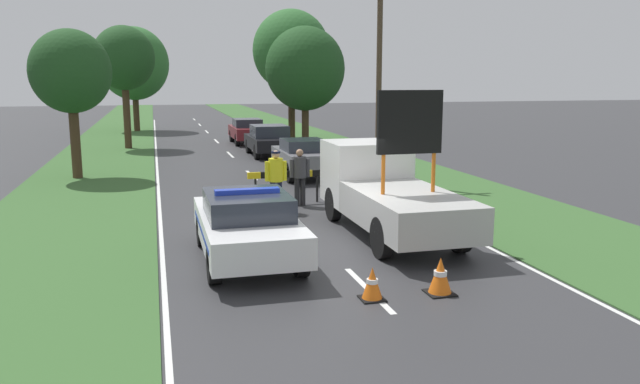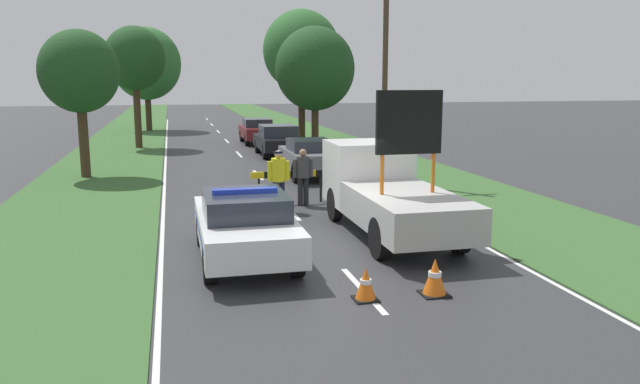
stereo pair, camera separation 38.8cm
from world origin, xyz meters
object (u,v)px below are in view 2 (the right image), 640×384
object	(u,v)px
pedestrian_civilian	(303,173)
roadside_tree_near_right	(301,51)
traffic_cone_centre_front	(435,277)
queued_car_wagon_maroon	(257,130)
roadside_tree_near_left	(315,69)
roadside_tree_far_left	(135,59)
police_officer	(279,175)
road_barrier	(290,177)
roadside_tree_mid_left	(146,64)
utility_pole	(385,78)
traffic_cone_near_police	(366,284)
queued_car_sedan_black	(278,140)
work_truck	(386,190)
police_car	(245,224)
queued_car_suv_grey	(309,157)
roadside_tree_mid_right	(79,72)

from	to	relation	value
pedestrian_civilian	roadside_tree_near_right	size ratio (longest dim) A/B	0.22
traffic_cone_centre_front	queued_car_wagon_maroon	bearing A→B (deg)	89.00
roadside_tree_near_left	roadside_tree_far_left	distance (m)	10.05
police_officer	roadside_tree_near_right	bearing A→B (deg)	-93.62
road_barrier	roadside_tree_mid_left	distance (m)	29.55
roadside_tree_near_left	utility_pole	world-z (taller)	utility_pole
road_barrier	traffic_cone_near_police	bearing A→B (deg)	-100.05
road_barrier	queued_car_sedan_black	xyz separation A→B (m)	(1.65, 12.03, -0.03)
work_truck	queued_car_sedan_black	bearing A→B (deg)	-88.87
pedestrian_civilian	roadside_tree_far_left	distance (m)	18.82
pedestrian_civilian	roadside_tree_near_left	bearing A→B (deg)	62.04
road_barrier	roadside_tree_near_right	xyz separation A→B (m)	(4.41, 19.41, 4.63)
police_officer	roadside_tree_far_left	world-z (taller)	roadside_tree_far_left
police_car	pedestrian_civilian	xyz separation A→B (m)	(2.38, 5.33, 0.24)
queued_car_suv_grey	roadside_tree_mid_right	xyz separation A→B (m)	(-8.49, 1.91, 3.25)
police_car	queued_car_suv_grey	bearing A→B (deg)	75.65
queued_car_suv_grey	roadside_tree_mid_left	bearing A→B (deg)	-74.22
roadside_tree_near_right	queued_car_sedan_black	bearing A→B (deg)	-110.54
work_truck	queued_car_sedan_black	distance (m)	16.18
roadside_tree_near_right	utility_pole	world-z (taller)	roadside_tree_near_right
work_truck	queued_car_suv_grey	distance (m)	9.06
traffic_cone_near_police	roadside_tree_mid_left	world-z (taller)	roadside_tree_mid_left
traffic_cone_near_police	roadside_tree_near_right	bearing A→B (deg)	80.47
work_truck	queued_car_suv_grey	world-z (taller)	work_truck
police_officer	queued_car_sedan_black	distance (m)	13.31
traffic_cone_centre_front	queued_car_sedan_black	xyz separation A→B (m)	(0.68, 20.79, 0.46)
road_barrier	queued_car_wagon_maroon	size ratio (longest dim) A/B	0.57
roadside_tree_near_right	roadside_tree_mid_left	world-z (taller)	roadside_tree_near_right
pedestrian_civilian	queued_car_wagon_maroon	size ratio (longest dim) A/B	0.41
traffic_cone_near_police	roadside_tree_near_right	size ratio (longest dim) A/B	0.07
road_barrier	police_car	bearing A→B (deg)	-117.72
police_officer	roadside_tree_near_left	distance (m)	19.39
traffic_cone_centre_front	roadside_tree_far_left	distance (m)	27.01
roadside_tree_mid_right	roadside_tree_far_left	world-z (taller)	roadside_tree_far_left
work_truck	queued_car_wagon_maroon	xyz separation A→B (m)	(-0.23, 22.26, -0.30)
traffic_cone_centre_front	roadside_tree_mid_left	xyz separation A→B (m)	(-6.04, 37.60, 4.50)
queued_car_wagon_maroon	roadside_tree_near_right	size ratio (longest dim) A/B	0.53
police_car	work_truck	world-z (taller)	work_truck
police_car	utility_pole	size ratio (longest dim) A/B	0.62
roadside_tree_near_left	roadside_tree_mid_right	bearing A→B (deg)	-137.95
queued_car_suv_grey	queued_car_wagon_maroon	size ratio (longest dim) A/B	0.94
pedestrian_civilian	queued_car_suv_grey	world-z (taller)	pedestrian_civilian
roadside_tree_mid_right	work_truck	bearing A→B (deg)	-52.34
police_officer	queued_car_sedan_black	size ratio (longest dim) A/B	0.41
queued_car_suv_grey	utility_pole	world-z (taller)	utility_pole
roadside_tree_mid_right	utility_pole	size ratio (longest dim) A/B	0.76
queued_car_suv_grey	roadside_tree_far_left	bearing A→B (deg)	-60.32
roadside_tree_mid_left	roadside_tree_mid_right	bearing A→B (deg)	-94.50
police_car	roadside_tree_mid_right	size ratio (longest dim) A/B	0.82
roadside_tree_mid_right	police_car	bearing A→B (deg)	-69.36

